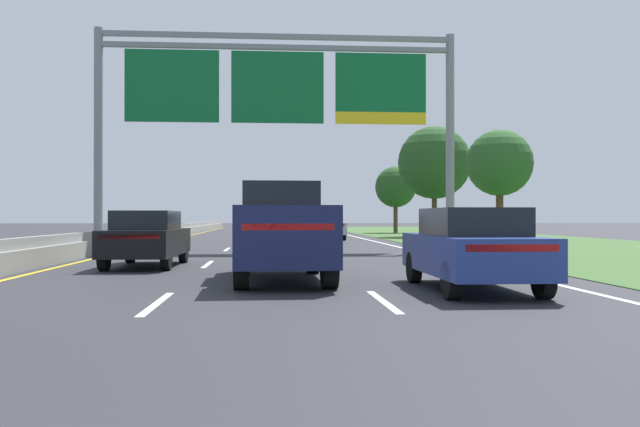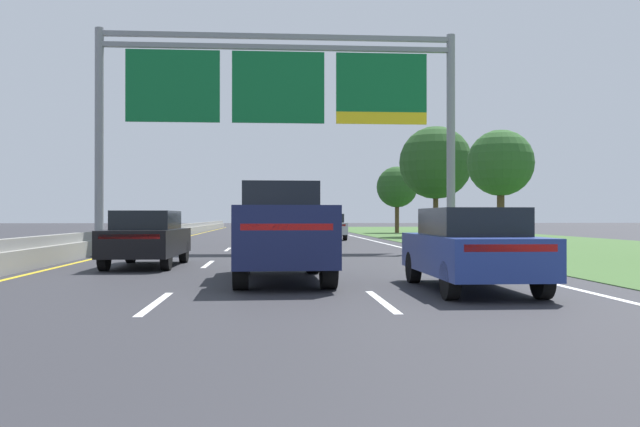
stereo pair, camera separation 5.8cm
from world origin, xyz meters
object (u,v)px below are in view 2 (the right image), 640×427
object	(u,v)px
roadside_tree_distant	(397,187)
car_blue_right_lane_sedan	(471,247)
car_silver_right_lane_sedan	(329,226)
car_black_left_lane_sedan	(147,237)
roadside_tree_mid	(501,163)
overhead_sign_gantry	(278,95)
pickup_truck_navy	(281,232)
car_gold_centre_lane_sedan	(275,229)
roadside_tree_far	(436,163)

from	to	relation	value
roadside_tree_distant	car_blue_right_lane_sedan	bearing A→B (deg)	-98.82
car_silver_right_lane_sedan	car_black_left_lane_sedan	bearing A→B (deg)	162.14
car_blue_right_lane_sedan	roadside_tree_mid	bearing A→B (deg)	-20.48
car_blue_right_lane_sedan	roadside_tree_mid	distance (m)	20.94
overhead_sign_gantry	pickup_truck_navy	bearing A→B (deg)	-90.29
car_gold_centre_lane_sedan	roadside_tree_distant	xyz separation A→B (m)	(10.57, 25.22, 3.11)
overhead_sign_gantry	pickup_truck_navy	size ratio (longest dim) A/B	2.76
car_gold_centre_lane_sedan	roadside_tree_far	distance (m)	18.70
car_blue_right_lane_sedan	car_gold_centre_lane_sedan	world-z (taller)	same
pickup_truck_navy	car_gold_centre_lane_sedan	bearing A→B (deg)	-1.25
car_blue_right_lane_sedan	car_black_left_lane_sedan	size ratio (longest dim) A/B	0.99
pickup_truck_navy	roadside_tree_distant	size ratio (longest dim) A/B	0.95
pickup_truck_navy	car_blue_right_lane_sedan	bearing A→B (deg)	-123.78
roadside_tree_mid	car_gold_centre_lane_sedan	bearing A→B (deg)	-179.61
pickup_truck_navy	car_silver_right_lane_sedan	size ratio (longest dim) A/B	1.24
overhead_sign_gantry	roadside_tree_far	xyz separation A→B (m)	(11.12, 18.08, -1.31)
car_blue_right_lane_sedan	roadside_tree_distant	world-z (taller)	roadside_tree_distant
car_gold_centre_lane_sedan	roadside_tree_far	world-z (taller)	roadside_tree_far
car_silver_right_lane_sedan	overhead_sign_gantry	bearing A→B (deg)	165.93
roadside_tree_mid	roadside_tree_distant	size ratio (longest dim) A/B	0.99
car_black_left_lane_sedan	car_gold_centre_lane_sedan	world-z (taller)	same
car_gold_centre_lane_sedan	roadside_tree_mid	size ratio (longest dim) A/B	0.79
overhead_sign_gantry	roadside_tree_far	distance (m)	21.27
car_blue_right_lane_sedan	roadside_tree_distant	xyz separation A→B (m)	(6.91, 44.52, 3.11)
overhead_sign_gantry	car_blue_right_lane_sedan	size ratio (longest dim) A/B	3.42
car_black_left_lane_sedan	roadside_tree_distant	bearing A→B (deg)	-19.30
overhead_sign_gantry	roadside_tree_mid	world-z (taller)	overhead_sign_gantry
car_black_left_lane_sedan	roadside_tree_mid	bearing A→B (deg)	-47.65
car_blue_right_lane_sedan	roadside_tree_far	bearing A→B (deg)	-12.58
overhead_sign_gantry	roadside_tree_mid	size ratio (longest dim) A/B	2.67
car_gold_centre_lane_sedan	roadside_tree_far	size ratio (longest dim) A/B	0.57
car_gold_centre_lane_sedan	roadside_tree_mid	distance (m)	11.41
car_black_left_lane_sedan	car_gold_centre_lane_sedan	bearing A→B (deg)	-14.81
car_black_left_lane_sedan	roadside_tree_mid	size ratio (longest dim) A/B	0.79
overhead_sign_gantry	roadside_tree_far	world-z (taller)	overhead_sign_gantry
car_gold_centre_lane_sedan	roadside_tree_distant	size ratio (longest dim) A/B	0.78
car_blue_right_lane_sedan	overhead_sign_gantry	bearing A→B (deg)	12.97
car_silver_right_lane_sedan	roadside_tree_distant	bearing A→B (deg)	-24.33
car_blue_right_lane_sedan	car_silver_right_lane_sedan	distance (m)	28.59
pickup_truck_navy	roadside_tree_mid	bearing A→B (deg)	-33.97
pickup_truck_navy	car_black_left_lane_sedan	xyz separation A→B (m)	(-3.71, 4.37, -0.26)
car_silver_right_lane_sedan	roadside_tree_distant	xyz separation A→B (m)	(7.18, 15.93, 3.11)
overhead_sign_gantry	car_gold_centre_lane_sedan	size ratio (longest dim) A/B	3.40
car_silver_right_lane_sedan	car_gold_centre_lane_sedan	xyz separation A→B (m)	(-3.39, -9.28, 0.00)
car_gold_centre_lane_sedan	roadside_tree_mid	xyz separation A→B (m)	(10.96, 0.07, 3.17)
pickup_truck_navy	roadside_tree_distant	distance (m)	43.62
pickup_truck_navy	car_silver_right_lane_sedan	bearing A→B (deg)	-8.68
car_silver_right_lane_sedan	roadside_tree_mid	xyz separation A→B (m)	(7.56, -9.21, 3.17)
pickup_truck_navy	car_gold_centre_lane_sedan	xyz separation A→B (m)	(-0.07, 17.02, -0.26)
pickup_truck_navy	overhead_sign_gantry	bearing A→B (deg)	-1.76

